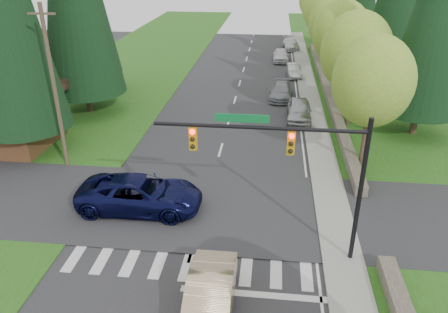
% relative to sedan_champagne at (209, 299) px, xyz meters
% --- Properties ---
extents(grass_east, '(14.00, 110.00, 0.06)m').
position_rel_sedan_champagne_xyz_m(grass_east, '(11.62, 19.50, -0.79)').
color(grass_east, '#2B4C14').
rests_on(grass_east, ground).
extents(grass_west, '(14.00, 110.00, 0.06)m').
position_rel_sedan_champagne_xyz_m(grass_west, '(-14.38, 19.50, -0.79)').
color(grass_west, '#2B4C14').
rests_on(grass_west, ground).
extents(cross_street, '(120.00, 8.00, 0.10)m').
position_rel_sedan_champagne_xyz_m(cross_street, '(-1.38, 7.50, -0.82)').
color(cross_street, '#28282B').
rests_on(cross_street, ground).
extents(sidewalk_east, '(1.80, 80.00, 0.13)m').
position_rel_sedan_champagne_xyz_m(sidewalk_east, '(5.52, 21.50, -0.76)').
color(sidewalk_east, gray).
rests_on(sidewalk_east, ground).
extents(curb_east, '(0.20, 80.00, 0.13)m').
position_rel_sedan_champagne_xyz_m(curb_east, '(4.67, 21.50, -0.76)').
color(curb_east, gray).
rests_on(curb_east, ground).
extents(stone_wall_north, '(0.70, 40.00, 0.70)m').
position_rel_sedan_champagne_xyz_m(stone_wall_north, '(7.22, 29.50, -0.47)').
color(stone_wall_north, '#4C4438').
rests_on(stone_wall_north, ground).
extents(traffic_signal, '(8.70, 0.37, 6.80)m').
position_rel_sedan_champagne_xyz_m(traffic_signal, '(2.99, 4.00, 4.16)').
color(traffic_signal, black).
rests_on(traffic_signal, ground).
extents(brown_building, '(8.40, 8.40, 5.40)m').
position_rel_sedan_champagne_xyz_m(brown_building, '(-16.38, 14.50, 2.31)').
color(brown_building, '#4C2D19').
rests_on(brown_building, ground).
extents(utility_pole, '(1.60, 0.24, 10.00)m').
position_rel_sedan_champagne_xyz_m(utility_pole, '(-10.88, 11.50, 4.32)').
color(utility_pole, '#473828').
rests_on(utility_pole, ground).
extents(decid_tree_0, '(4.80, 4.80, 8.37)m').
position_rel_sedan_champagne_xyz_m(decid_tree_0, '(7.82, 13.50, 4.77)').
color(decid_tree_0, '#38281C').
rests_on(decid_tree_0, ground).
extents(decid_tree_1, '(5.20, 5.20, 8.80)m').
position_rel_sedan_champagne_xyz_m(decid_tree_1, '(7.92, 20.50, 4.97)').
color(decid_tree_1, '#38281C').
rests_on(decid_tree_1, ground).
extents(decid_tree_2, '(5.00, 5.00, 8.82)m').
position_rel_sedan_champagne_xyz_m(decid_tree_2, '(7.72, 27.50, 5.10)').
color(decid_tree_2, '#38281C').
rests_on(decid_tree_2, ground).
extents(decid_tree_3, '(5.00, 5.00, 8.55)m').
position_rel_sedan_champagne_xyz_m(decid_tree_3, '(7.82, 34.50, 4.84)').
color(decid_tree_3, '#38281C').
rests_on(decid_tree_3, ground).
extents(decid_tree_4, '(5.40, 5.40, 9.18)m').
position_rel_sedan_champagne_xyz_m(decid_tree_4, '(7.92, 41.50, 5.24)').
color(decid_tree_4, '#38281C').
rests_on(decid_tree_4, ground).
extents(decid_tree_5, '(4.80, 4.80, 8.30)m').
position_rel_sedan_champagne_xyz_m(decid_tree_5, '(7.72, 48.50, 4.71)').
color(decid_tree_5, '#38281C').
rests_on(decid_tree_5, ground).
extents(sedan_champagne, '(1.79, 5.02, 1.65)m').
position_rel_sedan_champagne_xyz_m(sedan_champagne, '(0.00, 0.00, 0.00)').
color(sedan_champagne, '#CFB28A').
rests_on(sedan_champagne, ground).
extents(suv_navy, '(6.59, 3.09, 1.82)m').
position_rel_sedan_champagne_xyz_m(suv_navy, '(-4.70, 7.05, 0.09)').
color(suv_navy, '#0B0D37').
rests_on(suv_navy, ground).
extents(parked_car_a, '(2.05, 4.84, 1.63)m').
position_rel_sedan_champagne_xyz_m(parked_car_a, '(4.22, 21.43, -0.01)').
color(parked_car_a, '#A7A7AC').
rests_on(parked_car_a, ground).
extents(parked_car_b, '(2.33, 4.88, 1.37)m').
position_rel_sedan_champagne_xyz_m(parked_car_b, '(2.82, 26.94, -0.14)').
color(parked_car_b, gray).
rests_on(parked_car_b, ground).
extents(parked_car_c, '(1.67, 4.14, 1.34)m').
position_rel_sedan_champagne_xyz_m(parked_car_c, '(4.22, 34.79, -0.16)').
color(parked_car_c, '#AFAFB4').
rests_on(parked_car_c, ground).
extents(parked_car_d, '(1.87, 4.49, 1.52)m').
position_rel_sedan_champagne_xyz_m(parked_car_d, '(2.82, 41.56, -0.06)').
color(parked_car_d, silver).
rests_on(parked_car_d, ground).
extents(parked_car_e, '(2.39, 5.01, 1.41)m').
position_rel_sedan_champagne_xyz_m(parked_car_e, '(4.22, 48.77, -0.12)').
color(parked_car_e, silver).
rests_on(parked_car_e, ground).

